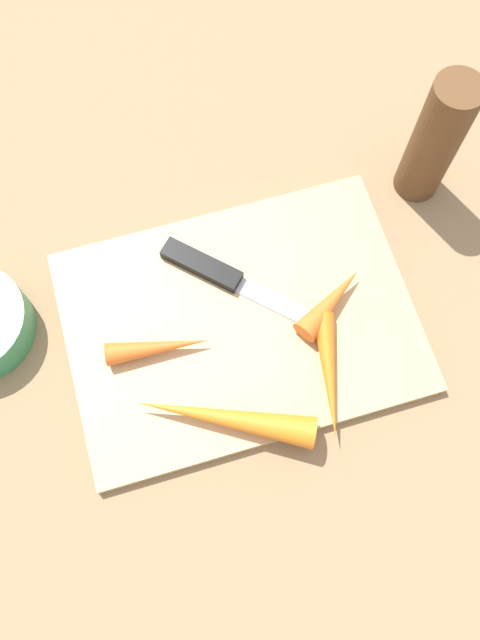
% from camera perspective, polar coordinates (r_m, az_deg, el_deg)
% --- Properties ---
extents(ground_plane, '(1.40, 1.40, 0.00)m').
position_cam_1_polar(ground_plane, '(0.68, -0.00, -0.34)').
color(ground_plane, '#8C6D4C').
extents(cutting_board, '(0.36, 0.26, 0.01)m').
position_cam_1_polar(cutting_board, '(0.67, -0.00, -0.17)').
color(cutting_board, tan).
rests_on(cutting_board, ground_plane).
extents(knife, '(0.16, 0.15, 0.01)m').
position_cam_1_polar(knife, '(0.68, -2.46, 4.43)').
color(knife, '#B7B7BC').
rests_on(knife, cutting_board).
extents(carrot_long, '(0.05, 0.13, 0.02)m').
position_cam_1_polar(carrot_long, '(0.64, 7.95, -4.82)').
color(carrot_long, orange).
rests_on(carrot_long, cutting_board).
extents(carrot_longest, '(0.17, 0.11, 0.03)m').
position_cam_1_polar(carrot_longest, '(0.62, -1.39, -8.70)').
color(carrot_longest, orange).
rests_on(carrot_longest, cutting_board).
extents(carrot_shortest, '(0.09, 0.07, 0.03)m').
position_cam_1_polar(carrot_shortest, '(0.67, 8.12, 1.65)').
color(carrot_shortest, orange).
rests_on(carrot_shortest, cutting_board).
extents(carrot_short, '(0.11, 0.04, 0.02)m').
position_cam_1_polar(carrot_short, '(0.65, -7.27, -2.43)').
color(carrot_short, orange).
rests_on(carrot_short, cutting_board).
extents(pepper_grinder, '(0.05, 0.05, 0.16)m').
position_cam_1_polar(pepper_grinder, '(0.71, 16.99, 15.00)').
color(pepper_grinder, brown).
rests_on(pepper_grinder, ground_plane).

